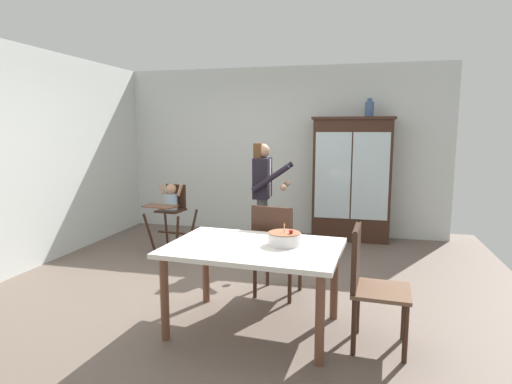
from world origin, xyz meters
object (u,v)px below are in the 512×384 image
Objects in this scene: high_chair_with_toddler at (171,205)px; adult_person at (263,186)px; dining_chair_far_side at (275,245)px; dining_chair_right_end at (368,278)px; china_cabinet at (352,179)px; dining_table at (254,256)px; birthday_cake at (284,238)px; ceramic_vase at (369,109)px.

adult_person reaches higher than high_chair_with_toddler.
dining_chair_far_side and dining_chair_right_end have the same top height.
china_cabinet is 1.69m from adult_person.
dining_table is 1.57× the size of dining_chair_right_end.
dining_table is at bearing -44.66° from high_chair_with_toddler.
china_cabinet is 6.75× the size of birthday_cake.
adult_person is (-1.10, -1.28, 0.02)m from china_cabinet.
adult_person is (1.35, -0.07, 0.31)m from high_chair_with_toddler.
ceramic_vase reaches higher than dining_chair_far_side.
dining_chair_right_end is at bearing -149.99° from adult_person.
dining_table is at bearing -102.45° from china_cabinet.
dining_table is at bearing -106.14° from ceramic_vase.
high_chair_with_toddler is at bearing 130.06° from dining_table.
dining_table is (0.38, -1.99, -0.32)m from adult_person.
china_cabinet is 2.67m from dining_chair_far_side.
dining_chair_far_side is at bearing 86.83° from dining_table.
birthday_cake is at bearing 81.77° from dining_chair_right_end.
china_cabinet is 1.24× the size of adult_person.
high_chair_with_toddler is 0.62× the size of adult_person.
adult_person reaches higher than birthday_cake.
dining_chair_right_end is (0.94, -0.06, -0.09)m from dining_table.
china_cabinet is at bearing 77.55° from dining_table.
adult_person is at bearing -130.78° from china_cabinet.
ceramic_vase is at bearing -101.68° from dining_chair_far_side.
adult_person is at bearing 100.86° from dining_table.
ceramic_vase reaches higher than dining_chair_right_end.
birthday_cake is (0.63, -1.90, -0.17)m from adult_person.
dining_chair_far_side is (0.42, -1.28, -0.41)m from adult_person.
china_cabinet is 2.75m from high_chair_with_toddler.
high_chair_with_toddler is at bearing 84.28° from adult_person.
high_chair_with_toddler is at bearing 134.99° from birthday_cake.
high_chair_with_toddler is 3.39× the size of birthday_cake.
ceramic_vase reaches higher than china_cabinet.
dining_chair_right_end is (0.69, -0.14, -0.24)m from birthday_cake.
ceramic_vase is at bearing 77.59° from birthday_cake.
adult_person is 1.02× the size of dining_table.
high_chair_with_toddler is 0.99× the size of dining_chair_far_side.
dining_chair_far_side reaches higher than high_chair_with_toddler.
ceramic_vase reaches higher than high_chair_with_toddler.
china_cabinet reaches higher than dining_chair_far_side.
high_chair_with_toddler is 2.80m from birthday_cake.
birthday_cake is at bearing 18.63° from dining_table.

